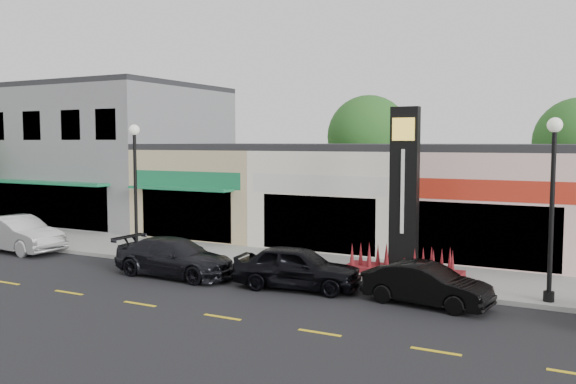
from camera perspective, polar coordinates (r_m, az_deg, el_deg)
name	(u,v)px	position (r m, az deg, el deg)	size (l,w,h in m)	color
ground	(274,294)	(19.99, -1.30, -9.49)	(120.00, 120.00, 0.00)	black
sidewalk	(329,267)	(23.78, 3.83, -7.02)	(52.00, 4.30, 0.15)	gray
curb	(303,279)	(21.78, 1.41, -8.10)	(52.00, 0.20, 0.15)	gray
building_grey_2story	(110,154)	(39.49, -16.28, 3.43)	(12.00, 10.95, 8.30)	slate
shop_beige	(240,187)	(33.67, -4.51, 0.44)	(7.00, 10.85, 4.80)	tan
shop_cream	(359,192)	(30.54, 6.69, -0.02)	(7.00, 10.01, 4.80)	silver
shop_pink_w	(507,198)	(28.80, 19.80, -0.56)	(7.00, 10.01, 4.80)	beige
tree_rear_west	(368,137)	(38.83, 7.54, 5.15)	(5.20, 5.20, 7.83)	#382619
lamp_west_near	(135,176)	(26.13, -14.11, 1.44)	(0.44, 0.44, 5.47)	black
lamp_east_near	(553,191)	(19.55, 23.51, 0.12)	(0.44, 0.44, 5.47)	black
pylon_sign	(404,215)	(22.25, 10.79, -2.16)	(4.20, 1.30, 6.00)	#4F120D
car_white_van	(17,234)	(29.81, -24.02, -3.61)	(4.85, 1.69, 1.60)	silver
car_dark_sedan	(175,257)	(22.76, -10.52, -6.03)	(4.78, 1.94, 1.39)	black
car_black_sedan	(297,267)	(20.47, 0.87, -7.06)	(4.30, 1.73, 1.46)	black
car_black_conv	(426,285)	(18.96, 12.83, -8.44)	(3.83, 1.34, 1.26)	black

